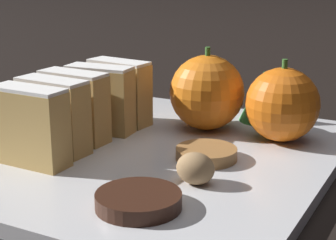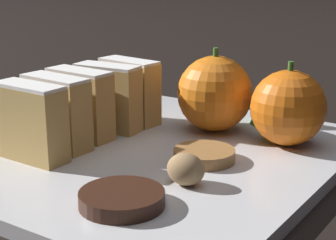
{
  "view_description": "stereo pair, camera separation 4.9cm",
  "coord_description": "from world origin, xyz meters",
  "views": [
    {
      "loc": [
        0.22,
        -0.41,
        0.18
      ],
      "look_at": [
        0.0,
        0.0,
        0.04
      ],
      "focal_mm": 60.0,
      "sensor_mm": 36.0,
      "label": 1
    },
    {
      "loc": [
        0.26,
        -0.39,
        0.18
      ],
      "look_at": [
        0.0,
        0.0,
        0.04
      ],
      "focal_mm": 60.0,
      "sensor_mm": 36.0,
      "label": 2
    }
  ],
  "objects": [
    {
      "name": "gingerbread_cookie",
      "position": [
        0.04,
        -0.0,
        0.02
      ],
      "size": [
        0.05,
        0.05,
        0.01
      ],
      "color": "#A3703D",
      "rests_on": "serving_platter"
    },
    {
      "name": "serving_platter",
      "position": [
        0.0,
        0.0,
        0.01
      ],
      "size": [
        0.28,
        0.34,
        0.01
      ],
      "color": "silver",
      "rests_on": "ground_plane"
    },
    {
      "name": "stollen_slice_front",
      "position": [
        -0.09,
        -0.08,
        0.04
      ],
      "size": [
        0.07,
        0.03,
        0.07
      ],
      "color": "tan",
      "rests_on": "serving_platter"
    },
    {
      "name": "ground_plane",
      "position": [
        0.0,
        0.0,
        0.0
      ],
      "size": [
        6.0,
        6.0,
        0.0
      ],
      "primitive_type": "plane",
      "color": "black"
    },
    {
      "name": "stollen_slice_third",
      "position": [
        -0.09,
        -0.01,
        0.04
      ],
      "size": [
        0.07,
        0.03,
        0.07
      ],
      "color": "tan",
      "rests_on": "serving_platter"
    },
    {
      "name": "orange_far",
      "position": [
        0.08,
        0.08,
        0.05
      ],
      "size": [
        0.07,
        0.07,
        0.08
      ],
      "color": "orange",
      "rests_on": "serving_platter"
    },
    {
      "name": "stollen_slice_second",
      "position": [
        -0.09,
        -0.04,
        0.04
      ],
      "size": [
        0.07,
        0.03,
        0.07
      ],
      "color": "tan",
      "rests_on": "serving_platter"
    },
    {
      "name": "stollen_slice_fifth",
      "position": [
        -0.09,
        0.06,
        0.04
      ],
      "size": [
        0.07,
        0.03,
        0.07
      ],
      "color": "tan",
      "rests_on": "serving_platter"
    },
    {
      "name": "walnut",
      "position": [
        0.05,
        -0.05,
        0.02
      ],
      "size": [
        0.03,
        0.02,
        0.02
      ],
      "color": "#9E7A51",
      "rests_on": "serving_platter"
    },
    {
      "name": "chocolate_cookie",
      "position": [
        0.04,
        -0.11,
        0.02
      ],
      "size": [
        0.06,
        0.06,
        0.01
      ],
      "color": "#381E14",
      "rests_on": "serving_platter"
    },
    {
      "name": "evergreen_sprig",
      "position": [
        0.04,
        0.14,
        0.04
      ],
      "size": [
        0.05,
        0.05,
        0.05
      ],
      "color": "#2D7538",
      "rests_on": "serving_platter"
    },
    {
      "name": "orange_near",
      "position": [
        -0.0,
        0.08,
        0.05
      ],
      "size": [
        0.07,
        0.07,
        0.08
      ],
      "color": "orange",
      "rests_on": "serving_platter"
    },
    {
      "name": "stollen_slice_fourth",
      "position": [
        -0.09,
        0.02,
        0.04
      ],
      "size": [
        0.07,
        0.03,
        0.07
      ],
      "color": "tan",
      "rests_on": "serving_platter"
    }
  ]
}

